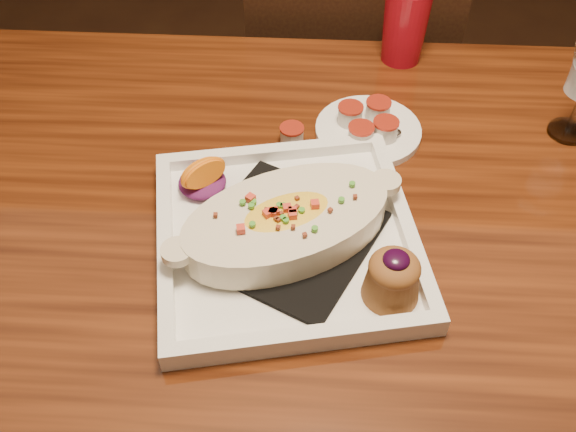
# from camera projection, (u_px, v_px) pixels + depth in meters

# --- Properties ---
(table) EXTENTS (1.50, 0.90, 0.75)m
(table) POSITION_uv_depth(u_px,v_px,m) (354.00, 278.00, 0.90)
(table) COLOR maroon
(table) RESTS_ON floor
(chair_far) EXTENTS (0.42, 0.42, 0.93)m
(chair_far) POSITION_uv_depth(u_px,v_px,m) (345.00, 90.00, 1.43)
(chair_far) COLOR black
(chair_far) RESTS_ON floor
(plate) EXTENTS (0.38, 0.38, 0.08)m
(plate) POSITION_uv_depth(u_px,v_px,m) (292.00, 231.00, 0.80)
(plate) COLOR white
(plate) RESTS_ON table
(saucer) EXTENTS (0.16, 0.16, 0.11)m
(saucer) POSITION_uv_depth(u_px,v_px,m) (368.00, 128.00, 0.95)
(saucer) COLOR white
(saucer) RESTS_ON table
(creamer_loose) EXTENTS (0.04, 0.04, 0.03)m
(creamer_loose) POSITION_uv_depth(u_px,v_px,m) (292.00, 135.00, 0.94)
(creamer_loose) COLOR silver
(creamer_loose) RESTS_ON table
(red_tumbler) EXTENTS (0.08, 0.08, 0.13)m
(red_tumbler) POSITION_uv_depth(u_px,v_px,m) (405.00, 24.00, 1.05)
(red_tumbler) COLOR #B00C1C
(red_tumbler) RESTS_ON table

